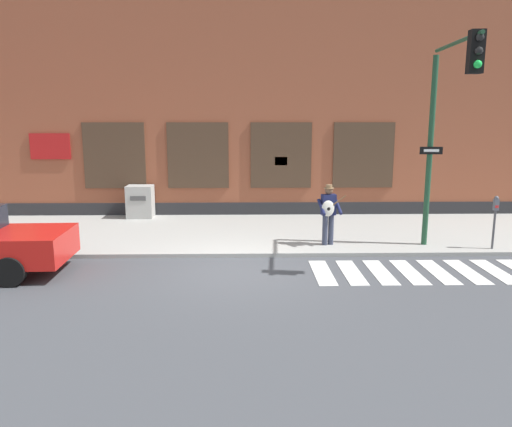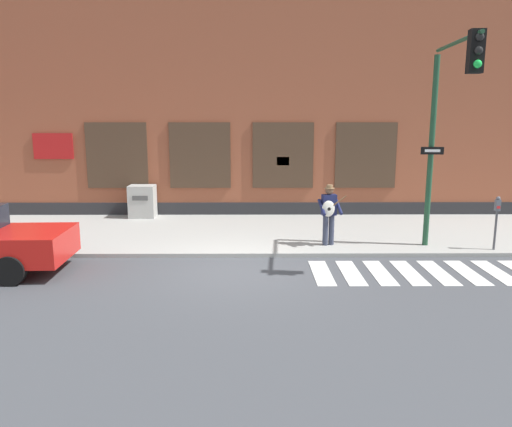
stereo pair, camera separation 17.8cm
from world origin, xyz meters
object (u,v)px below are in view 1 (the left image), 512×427
(busker, at_px, (328,211))
(traffic_light, at_px, (447,111))
(parking_meter, at_px, (495,214))
(utility_box, at_px, (140,202))

(busker, distance_m, traffic_light, 3.90)
(busker, height_order, parking_meter, busker)
(parking_meter, xyz_separation_m, utility_box, (-10.31, 4.44, -0.38))
(traffic_light, height_order, utility_box, traffic_light)
(parking_meter, bearing_deg, traffic_light, -160.50)
(traffic_light, bearing_deg, busker, 156.86)
(traffic_light, distance_m, utility_box, 10.41)
(busker, xyz_separation_m, utility_box, (-5.95, 3.94, -0.39))
(utility_box, bearing_deg, parking_meter, -23.33)
(busker, relative_size, traffic_light, 0.32)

